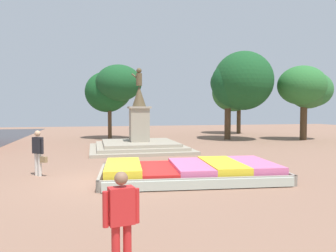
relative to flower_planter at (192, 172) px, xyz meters
name	(u,v)px	position (x,y,z in m)	size (l,w,h in m)	color
ground_plane	(106,181)	(-3.05, 0.25, -0.26)	(75.47, 75.47, 0.00)	#8C6651
flower_planter	(192,172)	(0.00, 0.00, 0.00)	(6.76, 4.05, 0.60)	#38281C
statue_monument	(139,140)	(-0.71, 8.73, 0.37)	(5.99, 5.99, 5.06)	#9E937F
pedestrian_with_handbag	(38,150)	(-5.51, 1.76, 0.72)	(0.60, 0.54, 1.73)	beige
pedestrian_near_planter	(121,216)	(-3.07, -6.42, 0.65)	(0.56, 0.28, 1.60)	red
park_tree_far_left	(239,82)	(8.23, 13.61, 4.49)	(4.98, 5.56, 7.22)	#4C3823
park_tree_behind_statue	(112,89)	(-1.91, 17.00, 4.00)	(4.70, 4.70, 6.23)	#4C3823
park_tree_far_right	(307,88)	(13.52, 12.27, 3.96)	(4.68, 3.83, 6.05)	#4C3823
park_tree_mid_canopy	(233,89)	(10.58, 20.19, 4.33)	(4.42, 4.55, 6.73)	#4C3823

